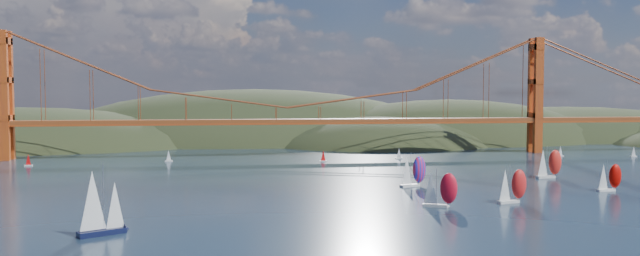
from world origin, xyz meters
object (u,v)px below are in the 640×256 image
Objects in this scene: racer_1 at (512,185)px; racer_rwb at (413,170)px; racer_2 at (609,177)px; racer_3 at (549,163)px; racer_0 at (439,189)px; sloop_navy at (99,204)px.

racer_rwb is at bearing 104.99° from racer_1.
racer_2 is at bearing -37.88° from racer_rwb.
racer_3 is at bearing -7.13° from racer_rwb.
racer_0 is at bearing -116.22° from racer_rwb.
racer_1 is 0.94× the size of racer_rwb.
racer_3 is (54.44, 46.28, 0.42)m from racer_0.
racer_3 is 1.03× the size of racer_rwb.
sloop_navy is 1.48× the size of racer_1.
racer_3 is (132.27, 66.09, -1.35)m from sloop_navy.
racer_1 is at bearing -136.79° from racer_3.
sloop_navy is 101.13m from racer_1.
sloop_navy is 97.79m from racer_rwb.
sloop_navy is 1.63× the size of racer_2.
racer_rwb is (-53.91, 17.08, 0.73)m from racer_2.
racer_0 is at bearing -148.44° from racer_3.
racer_0 is 1.00× the size of racer_1.
sloop_navy is 1.39× the size of racer_rwb.
racer_rwb reaches higher than racer_2.
racer_1 is 0.92× the size of racer_3.
racer_3 reaches higher than racer_0.
racer_0 reaches higher than racer_1.
racer_2 is at bearing 41.31° from racer_0.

